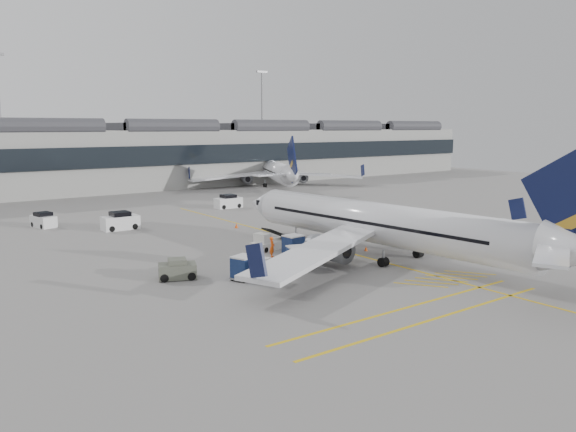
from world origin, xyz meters
TOP-DOWN VIEW (x-y plane):
  - ground at (0.00, 0.00)m, footprint 220.00×220.00m
  - terminal at (0.00, 71.93)m, footprint 200.00×20.45m
  - light_masts at (-1.67, 86.00)m, footprint 113.00×0.60m
  - apron_markings at (10.00, 10.00)m, footprint 0.25×60.00m
  - airliner_main at (11.13, 0.60)m, footprint 35.59×39.02m
  - airliner_far at (38.80, 57.14)m, footprint 32.26×35.60m
  - belt_loader at (5.11, 10.04)m, footprint 5.30×2.50m
  - baggage_cart_a at (2.83, 2.74)m, footprint 2.04×1.82m
  - baggage_cart_b at (5.22, 6.49)m, footprint 1.92×1.64m
  - baggage_cart_c at (-2.87, 2.08)m, footprint 2.20×2.02m
  - baggage_cart_d at (-2.08, 1.19)m, footprint 2.10×1.97m
  - ramp_agent_a at (3.22, 7.02)m, footprint 0.80×0.80m
  - ramp_agent_b at (2.69, 3.50)m, footprint 0.88×0.71m
  - pushback_tug at (-6.88, 5.39)m, footprint 3.28×2.64m
  - safety_cone_nose at (8.25, 21.61)m, footprint 0.41×0.41m
  - safety_cone_engine at (11.91, 3.87)m, footprint 0.32×0.32m
  - service_van_left at (-2.93, 28.75)m, footprint 4.06×2.07m
  - service_van_mid at (-9.67, 35.71)m, footprint 2.45×3.74m
  - service_van_right at (15.85, 36.40)m, footprint 3.85×1.97m

SIDE VIEW (x-z plane):
  - ground at x=0.00m, z-range 0.00..0.00m
  - apron_markings at x=10.00m, z-range 0.00..0.01m
  - safety_cone_engine at x=11.91m, z-range 0.00..0.45m
  - safety_cone_nose at x=8.25m, z-range 0.00..0.57m
  - belt_loader at x=5.11m, z-range -0.44..1.67m
  - pushback_tug at x=-6.88m, z-range -0.09..1.51m
  - service_van_mid at x=-9.67m, z-range -0.09..1.67m
  - ramp_agent_b at x=2.69m, z-range 0.00..1.69m
  - service_van_right at x=15.85m, z-range -0.10..1.86m
  - service_van_left at x=-2.93m, z-range -0.11..1.97m
  - ramp_agent_a at x=3.22m, z-range 0.00..1.87m
  - baggage_cart_d at x=-2.08m, z-range 0.06..1.81m
  - baggage_cart_a at x=2.83m, z-range 0.06..1.88m
  - baggage_cart_b at x=5.22m, z-range 0.07..1.96m
  - baggage_cart_c at x=-2.87m, z-range 0.07..1.96m
  - airliner_far at x=38.80m, z-range -2.10..8.07m
  - airliner_main at x=11.13m, z-range -2.14..8.24m
  - terminal at x=0.00m, z-range -0.06..12.34m
  - light_masts at x=-1.67m, z-range 1.77..27.22m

